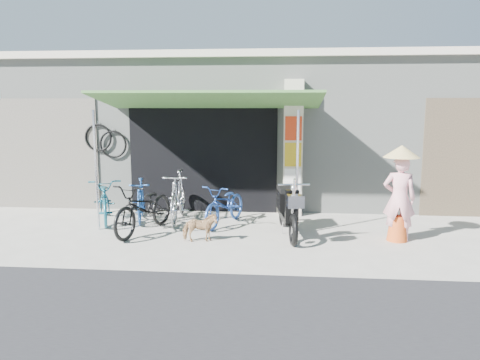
# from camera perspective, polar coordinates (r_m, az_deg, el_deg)

# --- Properties ---
(ground) EXTENTS (80.00, 80.00, 0.00)m
(ground) POSITION_cam_1_polar(r_m,az_deg,el_deg) (8.37, 0.75, -7.88)
(ground) COLOR #AAA599
(ground) RESTS_ON ground
(bicycle_shop) EXTENTS (12.30, 5.30, 3.66)m
(bicycle_shop) POSITION_cam_1_polar(r_m,az_deg,el_deg) (13.11, 2.49, 6.42)
(bicycle_shop) COLOR #949992
(bicycle_shop) RESTS_ON ground
(shop_pillar) EXTENTS (0.42, 0.44, 3.00)m
(shop_pillar) POSITION_cam_1_polar(r_m,az_deg,el_deg) (10.48, 6.47, 3.86)
(shop_pillar) COLOR beige
(shop_pillar) RESTS_ON ground
(awning) EXTENTS (4.60, 1.88, 2.72)m
(awning) POSITION_cam_1_polar(r_m,az_deg,el_deg) (9.73, -3.85, 9.49)
(awning) COLOR #3A682E
(awning) RESTS_ON ground
(neighbour_left) EXTENTS (2.60, 0.06, 2.60)m
(neighbour_left) POSITION_cam_1_polar(r_m,az_deg,el_deg) (12.03, -22.70, 2.93)
(neighbour_left) COLOR #6B665B
(neighbour_left) RESTS_ON ground
(bike_teal) EXTENTS (1.27, 1.92, 0.95)m
(bike_teal) POSITION_cam_1_polar(r_m,az_deg,el_deg) (10.33, -16.11, -2.25)
(bike_teal) COLOR #165263
(bike_teal) RESTS_ON ground
(bike_blue) EXTENTS (0.74, 1.53, 0.89)m
(bike_blue) POSITION_cam_1_polar(r_m,az_deg,el_deg) (10.19, -12.01, -2.43)
(bike_blue) COLOR #204D94
(bike_blue) RESTS_ON ground
(bike_black) EXTENTS (1.17, 2.00, 0.99)m
(bike_black) POSITION_cam_1_polar(r_m,az_deg,el_deg) (9.19, -11.55, -3.32)
(bike_black) COLOR black
(bike_black) RESTS_ON ground
(bike_silver) EXTENTS (0.62, 1.81, 1.07)m
(bike_silver) POSITION_cam_1_polar(r_m,az_deg,el_deg) (10.01, -7.57, -1.98)
(bike_silver) COLOR silver
(bike_silver) RESTS_ON ground
(bike_navy) EXTENTS (1.10, 1.73, 0.86)m
(bike_navy) POSITION_cam_1_polar(r_m,az_deg,el_deg) (9.63, -1.81, -2.98)
(bike_navy) COLOR #1F4391
(bike_navy) RESTS_ON ground
(street_dog) EXTENTS (0.67, 0.40, 0.53)m
(street_dog) POSITION_cam_1_polar(r_m,az_deg,el_deg) (8.50, -4.91, -5.81)
(street_dog) COLOR tan
(street_dog) RESTS_ON ground
(moped) EXTENTS (0.60, 1.95, 1.11)m
(moped) POSITION_cam_1_polar(r_m,az_deg,el_deg) (8.94, 5.80, -3.49)
(moped) COLOR black
(moped) RESTS_ON ground
(nun) EXTENTS (0.64, 0.64, 1.75)m
(nun) POSITION_cam_1_polar(r_m,az_deg,el_deg) (8.89, 18.87, -1.63)
(nun) COLOR pink
(nun) RESTS_ON ground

